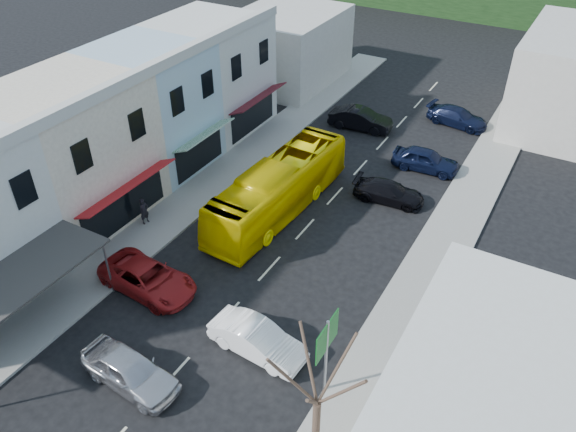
% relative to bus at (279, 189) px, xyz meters
% --- Properties ---
extents(ground, '(120.00, 120.00, 0.00)m').
position_rel_bus_xyz_m(ground, '(2.26, -8.85, -1.55)').
color(ground, black).
rests_on(ground, ground).
extents(sidewalk_left, '(3.00, 52.00, 0.15)m').
position_rel_bus_xyz_m(sidewalk_left, '(-5.24, 1.15, -1.48)').
color(sidewalk_left, gray).
rests_on(sidewalk_left, ground).
extents(sidewalk_right, '(3.00, 52.00, 0.15)m').
position_rel_bus_xyz_m(sidewalk_right, '(9.76, 1.15, -1.48)').
color(sidewalk_right, gray).
rests_on(sidewalk_right, ground).
extents(shopfront_row, '(8.25, 30.00, 8.00)m').
position_rel_bus_xyz_m(shopfront_row, '(-10.23, -3.85, 2.45)').
color(shopfront_row, beige).
rests_on(shopfront_row, ground).
extents(distant_block_left, '(8.00, 10.00, 6.00)m').
position_rel_bus_xyz_m(distant_block_left, '(-9.74, 18.15, 1.45)').
color(distant_block_left, '#B7B2A8').
rests_on(distant_block_left, ground).
extents(distant_block_right, '(8.00, 12.00, 7.00)m').
position_rel_bus_xyz_m(distant_block_right, '(13.26, 21.15, 1.95)').
color(distant_block_right, '#B7B2A8').
rests_on(distant_block_right, ground).
extents(bus, '(3.03, 11.70, 3.10)m').
position_rel_bus_xyz_m(bus, '(0.00, 0.00, 0.00)').
color(bus, yellow).
rests_on(bus, ground).
extents(car_silver, '(4.51, 2.08, 1.40)m').
position_rel_bus_xyz_m(car_silver, '(0.99, -14.00, -0.85)').
color(car_silver, silver).
rests_on(car_silver, ground).
extents(car_white, '(4.50, 2.07, 1.40)m').
position_rel_bus_xyz_m(car_white, '(4.72, -9.91, -0.85)').
color(car_white, white).
rests_on(car_white, ground).
extents(car_red, '(4.71, 2.19, 1.40)m').
position_rel_bus_xyz_m(car_red, '(-2.23, -9.20, -0.85)').
color(car_red, maroon).
rests_on(car_red, ground).
extents(car_black_near, '(4.66, 2.29, 1.40)m').
position_rel_bus_xyz_m(car_black_near, '(5.36, 4.32, -0.85)').
color(car_black_near, black).
rests_on(car_black_near, ground).
extents(car_navy_mid, '(4.50, 2.06, 1.40)m').
position_rel_bus_xyz_m(car_navy_mid, '(6.12, 9.07, -0.85)').
color(car_navy_mid, black).
rests_on(car_navy_mid, ground).
extents(car_black_far, '(4.57, 2.28, 1.40)m').
position_rel_bus_xyz_m(car_black_far, '(-0.14, 12.49, -0.85)').
color(car_black_far, black).
rests_on(car_black_far, ground).
extents(car_navy_far, '(4.70, 2.42, 1.40)m').
position_rel_bus_xyz_m(car_navy_far, '(6.10, 16.75, -0.85)').
color(car_navy_far, black).
rests_on(car_navy_far, ground).
extents(pedestrian_left, '(0.47, 0.64, 1.70)m').
position_rel_bus_xyz_m(pedestrian_left, '(-6.06, -5.07, -0.55)').
color(pedestrian_left, black).
rests_on(pedestrian_left, sidewalk_left).
extents(direction_sign, '(0.22, 1.87, 4.16)m').
position_rel_bus_xyz_m(direction_sign, '(8.28, -10.35, 0.53)').
color(direction_sign, '#0D5118').
rests_on(direction_sign, ground).
extents(street_tree, '(3.83, 3.83, 7.59)m').
position_rel_bus_xyz_m(street_tree, '(9.46, -13.52, 2.25)').
color(street_tree, '#3D2C22').
rests_on(street_tree, ground).
extents(traffic_signal, '(1.12, 1.27, 4.76)m').
position_rel_bus_xyz_m(traffic_signal, '(8.86, 20.67, 0.83)').
color(traffic_signal, black).
rests_on(traffic_signal, ground).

